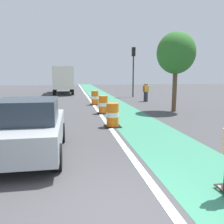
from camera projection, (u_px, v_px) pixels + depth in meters
The scene contains 12 objects.
ground_plane at pixel (120, 214), 4.05m from camera, with size 100.00×100.00×0.00m, color #424244.
bike_lane_strip at pixel (119, 109), 16.12m from camera, with size 2.50×80.00×0.01m, color #387F60.
lane_divider_stripe at pixel (97, 110), 15.87m from camera, with size 0.20×80.00×0.01m, color silver.
parked_sedan_nearest at pixel (29, 128), 6.82m from camera, with size 1.93×4.10×1.70m.
traffic_barrel_front at pixel (113, 115), 10.70m from camera, with size 0.73×0.73×1.09m.
traffic_barrel_mid at pixel (103, 105), 14.32m from camera, with size 0.73×0.73×1.09m.
traffic_barrel_back at pixel (95, 98), 18.43m from camera, with size 0.73×0.73×1.09m.
delivery_truck_down_block at pixel (63, 79), 28.85m from camera, with size 2.59×7.68×3.23m.
traffic_light_corner at pixel (133, 63), 24.23m from camera, with size 0.41×0.32×5.10m.
pedestrian_crossing at pixel (145, 92), 20.68m from camera, with size 0.34×0.20×1.61m.
pedestrian_waiting at pixel (147, 92), 20.49m from camera, with size 0.34×0.20×1.61m.
street_tree_sidewalk at pixel (176, 53), 14.64m from camera, with size 2.40×2.40×5.00m.
Camera 1 is at (-0.77, -3.64, 2.39)m, focal length 37.67 mm.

